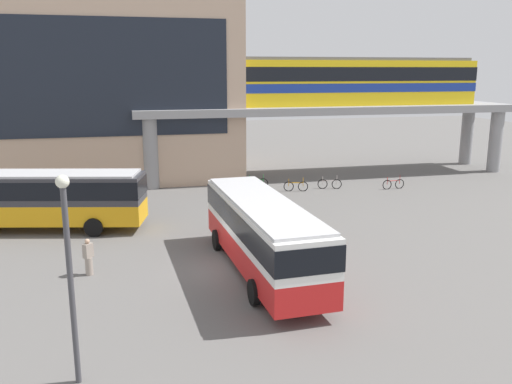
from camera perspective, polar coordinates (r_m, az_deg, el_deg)
ground_plane at (r=33.47m, az=-6.67°, el=-2.12°), size 120.00×120.00×0.00m
station_building at (r=46.91m, az=-21.14°, el=10.51°), size 29.37×13.95×14.73m
elevated_platform at (r=44.92m, az=7.73°, el=8.08°), size 31.69×5.66×5.79m
train at (r=44.96m, az=8.47°, el=11.65°), size 24.19×2.96×3.84m
bus_main at (r=22.91m, az=0.65°, el=-3.92°), size 3.15×11.15×3.22m
bus_secondary at (r=31.33m, az=-21.93°, el=-0.27°), size 11.33×4.96×3.22m
bicycle_orange at (r=38.98m, az=4.28°, el=0.62°), size 1.75×0.50×1.04m
bicycle_silver at (r=40.07m, az=7.88°, el=0.87°), size 1.74×0.55×1.04m
bicycle_red at (r=40.90m, az=14.47°, el=0.82°), size 1.79×0.16×1.04m
bicycle_green at (r=40.10m, az=0.04°, el=1.00°), size 1.69×0.70×1.04m
pedestrian_waiting_near_stop at (r=24.11m, az=-17.47°, el=-6.75°), size 0.46×0.47×1.62m
lamp_post at (r=15.28m, az=-19.34°, el=-7.23°), size 0.36×0.36×5.98m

